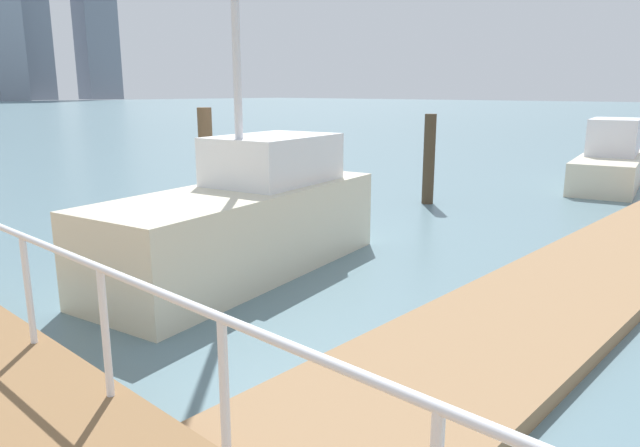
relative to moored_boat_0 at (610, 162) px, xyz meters
name	(u,v)px	position (x,y,z in m)	size (l,w,h in m)	color
ground_plane	(26,212)	(-13.18, 8.68, -0.71)	(300.00, 300.00, 0.00)	slate
floating_dock	(590,274)	(-9.51, -2.62, -0.62)	(14.35, 2.00, 0.18)	#93704C
boardwalk_railing	(312,397)	(-16.33, -3.39, 0.52)	(0.06, 24.83, 1.08)	white
dock_piling_0	(429,159)	(-6.00, 2.42, 0.39)	(0.28, 0.28, 2.19)	#473826
dock_piling_1	(207,178)	(-12.11, 3.14, 0.52)	(0.25, 0.25, 2.46)	brown
moored_boat_0	(610,162)	(0.00, 0.00, 0.00)	(5.42, 2.59, 1.94)	beige
moored_boat_2	(247,218)	(-12.61, 1.49, 0.12)	(5.31, 2.61, 7.01)	beige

